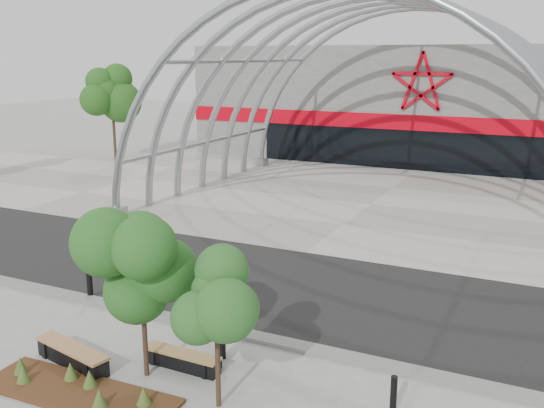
{
  "coord_description": "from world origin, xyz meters",
  "views": [
    {
      "loc": [
        8.38,
        -13.4,
        7.36
      ],
      "look_at": [
        0.0,
        4.0,
        2.6
      ],
      "focal_mm": 40.0,
      "sensor_mm": 36.0,
      "label": 1
    }
  ],
  "objects_px": {
    "street_tree_1": "(216,305)",
    "bench_1": "(182,360)",
    "bollard_2": "(218,348)",
    "street_tree_0": "(141,268)",
    "bench_0": "(72,356)"
  },
  "relations": [
    {
      "from": "street_tree_1",
      "to": "street_tree_0",
      "type": "bearing_deg",
      "value": 170.15
    },
    {
      "from": "street_tree_1",
      "to": "bench_1",
      "type": "relative_size",
      "value": 1.6
    },
    {
      "from": "street_tree_0",
      "to": "bench_1",
      "type": "distance_m",
      "value": 2.62
    },
    {
      "from": "street_tree_1",
      "to": "bollard_2",
      "type": "relative_size",
      "value": 3.15
    },
    {
      "from": "bench_0",
      "to": "bench_1",
      "type": "xyz_separation_m",
      "value": [
        2.49,
        1.03,
        -0.03
      ]
    },
    {
      "from": "bench_0",
      "to": "bollard_2",
      "type": "xyz_separation_m",
      "value": [
        3.27,
        1.44,
        0.28
      ]
    },
    {
      "from": "bench_1",
      "to": "bollard_2",
      "type": "distance_m",
      "value": 0.93
    },
    {
      "from": "bench_1",
      "to": "bollard_2",
      "type": "xyz_separation_m",
      "value": [
        0.78,
        0.41,
        0.31
      ]
    },
    {
      "from": "street_tree_0",
      "to": "street_tree_1",
      "type": "xyz_separation_m",
      "value": [
        2.2,
        -0.38,
        -0.35
      ]
    },
    {
      "from": "bench_1",
      "to": "bollard_2",
      "type": "bearing_deg",
      "value": 27.54
    },
    {
      "from": "street_tree_0",
      "to": "street_tree_1",
      "type": "height_order",
      "value": "street_tree_0"
    },
    {
      "from": "street_tree_0",
      "to": "bench_1",
      "type": "bearing_deg",
      "value": 47.35
    },
    {
      "from": "street_tree_1",
      "to": "bench_0",
      "type": "height_order",
      "value": "street_tree_1"
    },
    {
      "from": "bench_1",
      "to": "street_tree_0",
      "type": "bearing_deg",
      "value": -132.65
    },
    {
      "from": "street_tree_0",
      "to": "bench_1",
      "type": "xyz_separation_m",
      "value": [
        0.58,
        0.63,
        -2.48
      ]
    }
  ]
}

